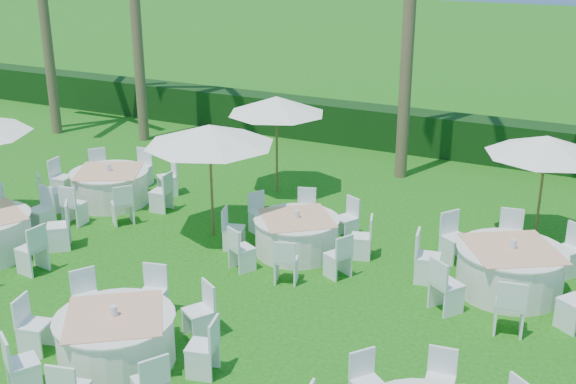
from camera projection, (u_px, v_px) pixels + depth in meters
name	position (u px, v px, depth m)	size (l,w,h in m)	color
ground	(162.00, 335.00, 11.89)	(120.00, 120.00, 0.00)	#13550E
hedge	(397.00, 129.00, 21.77)	(34.00, 1.00, 1.20)	black
banquet_table_b	(116.00, 338.00, 11.01)	(3.22, 3.22, 0.97)	white
banquet_table_d	(110.00, 186.00, 17.46)	(3.29, 3.29, 0.99)	white
banquet_table_e	(297.00, 234.00, 14.78)	(3.04, 3.04, 0.93)	white
banquet_table_f	(510.00, 269.00, 13.17)	(3.47, 3.47, 1.04)	white
umbrella_b	(210.00, 135.00, 14.97)	(2.77, 2.77, 2.49)	brown
umbrella_c	(277.00, 105.00, 17.60)	(2.43, 2.43, 2.46)	brown
umbrella_d	(547.00, 146.00, 14.62)	(2.47, 2.47, 2.37)	brown
palm_f	(44.00, 10.00, 22.31)	(4.39, 4.19, 7.02)	brown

